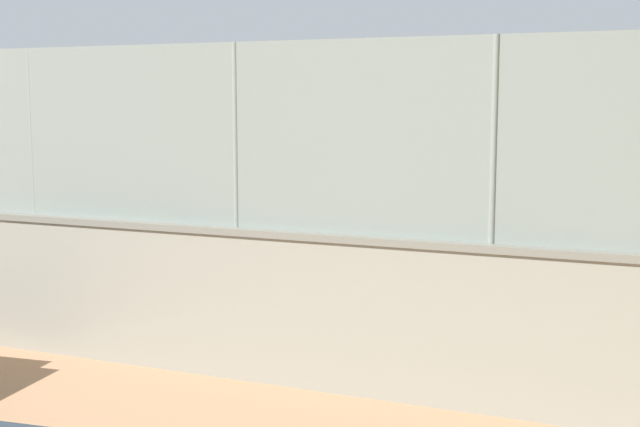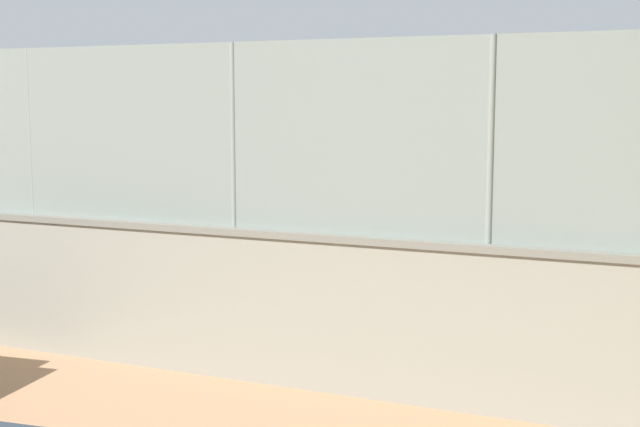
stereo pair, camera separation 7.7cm
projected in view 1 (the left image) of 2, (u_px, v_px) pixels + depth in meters
ground_plane at (585, 237)px, 20.69m from camera, size 260.00×260.00×0.00m
perimeter_wall at (356, 313)px, 9.59m from camera, size 27.64×0.49×1.82m
fence_panel_on_wall at (357, 138)px, 9.33m from camera, size 27.15×0.17×2.15m
player_baseline_waiting at (264, 230)px, 15.56m from camera, size 1.17×0.74×1.62m
player_crossing_court at (382, 191)px, 21.87m from camera, size 0.76×1.20×1.69m
sports_ball at (139, 295)px, 14.13m from camera, size 0.18×0.18×0.18m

